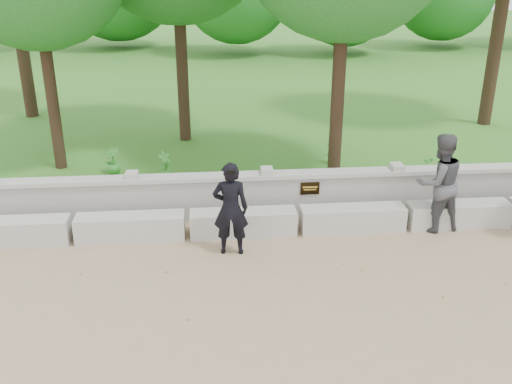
% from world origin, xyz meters
% --- Properties ---
extents(ground, '(80.00, 80.00, 0.00)m').
position_xyz_m(ground, '(0.00, 0.00, 0.00)').
color(ground, '#927759').
rests_on(ground, ground).
extents(lawn, '(40.00, 22.00, 0.25)m').
position_xyz_m(lawn, '(0.00, 14.00, 0.12)').
color(lawn, '#2D6519').
rests_on(lawn, ground).
extents(concrete_bench, '(11.90, 0.45, 0.45)m').
position_xyz_m(concrete_bench, '(0.00, 1.90, 0.22)').
color(concrete_bench, '#B4B2AA').
rests_on(concrete_bench, ground).
extents(parapet_wall, '(12.50, 0.35, 0.90)m').
position_xyz_m(parapet_wall, '(0.00, 2.60, 0.46)').
color(parapet_wall, '#AAA7A0').
rests_on(parapet_wall, ground).
extents(man_main, '(0.62, 0.55, 1.61)m').
position_xyz_m(man_main, '(-1.25, 1.23, 0.81)').
color(man_main, black).
rests_on(man_main, ground).
extents(visitor_left, '(0.99, 0.84, 1.82)m').
position_xyz_m(visitor_left, '(2.51, 1.80, 0.91)').
color(visitor_left, '#444449').
rests_on(visitor_left, ground).
extents(shrub_a, '(0.38, 0.38, 0.61)m').
position_xyz_m(shrub_a, '(-2.50, 4.25, 0.55)').
color(shrub_a, '#388C2F').
rests_on(shrub_a, lawn).
extents(shrub_b, '(0.34, 0.39, 0.59)m').
position_xyz_m(shrub_b, '(1.25, 4.89, 0.55)').
color(shrub_b, '#388C2F').
rests_on(shrub_b, lawn).
extents(shrub_c, '(0.54, 0.49, 0.53)m').
position_xyz_m(shrub_c, '(3.06, 3.30, 0.52)').
color(shrub_c, '#388C2F').
rests_on(shrub_c, lawn).
extents(shrub_d, '(0.44, 0.44, 0.58)m').
position_xyz_m(shrub_d, '(-3.66, 4.64, 0.54)').
color(shrub_d, '#388C2F').
rests_on(shrub_d, lawn).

